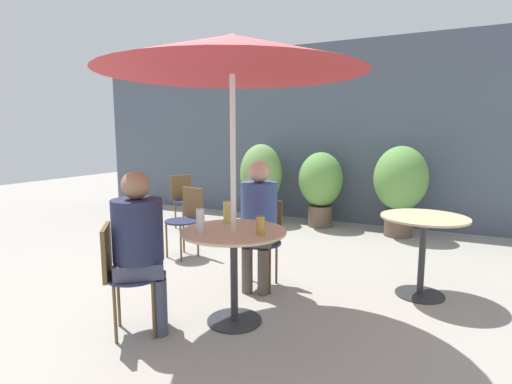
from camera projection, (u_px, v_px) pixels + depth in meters
ground_plane at (213, 312)px, 3.41m from camera, size 20.00×20.00×0.00m
storefront_wall at (338, 134)px, 6.72m from camera, size 10.00×0.06×3.00m
cafe_table_near at (234, 251)px, 3.15m from camera, size 0.83×0.83×0.76m
cafe_table_far at (423, 236)px, 3.67m from camera, size 0.77×0.77×0.76m
bistro_chair_0 at (262, 234)px, 3.97m from camera, size 0.41×0.43×0.84m
bistro_chair_1 at (121, 268)px, 2.96m from camera, size 0.47×0.47×0.84m
bistro_chair_2 at (187, 215)px, 4.91m from camera, size 0.42×0.44×0.84m
bistro_chair_3 at (184, 196)px, 6.35m from camera, size 0.46×0.45×0.84m
seated_person_0 at (259, 215)px, 3.80m from camera, size 0.35×0.38×1.25m
seated_person_1 at (140, 239)px, 2.97m from camera, size 0.47×0.47×1.24m
beer_glass_0 at (227, 212)px, 3.36m from camera, size 0.06×0.06×0.19m
beer_glass_1 at (200, 221)px, 3.04m from camera, size 0.06×0.06×0.19m
beer_glass_2 at (261, 226)px, 2.96m from camera, size 0.06×0.06×0.14m
potted_plant_0 at (261, 179)px, 6.77m from camera, size 0.71×0.71×1.33m
potted_plant_1 at (321, 183)px, 6.43m from camera, size 0.71×0.71×1.21m
potted_plant_2 at (400, 183)px, 5.81m from camera, size 0.76×0.76×1.33m
umbrella at (232, 55)px, 2.93m from camera, size 1.99×1.99×2.23m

